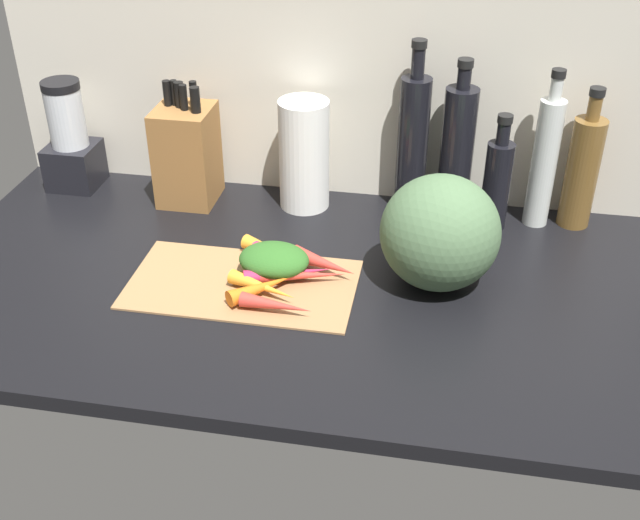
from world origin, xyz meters
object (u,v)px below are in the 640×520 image
(knife_block, at_px, (187,153))
(bottle_1, at_px, (457,152))
(carrot_2, at_px, (299,275))
(bottle_2, at_px, (497,182))
(cutting_board, at_px, (242,283))
(bottle_4, at_px, (582,170))
(bottle_3, at_px, (544,160))
(carrot_3, at_px, (276,305))
(carrot_1, at_px, (272,251))
(bottle_0, at_px, (413,142))
(carrot_7, at_px, (288,273))
(carrot_4, at_px, (262,287))
(carrot_5, at_px, (262,287))
(blender_appliance, at_px, (70,142))
(carrot_6, at_px, (282,261))
(carrot_0, at_px, (324,263))
(winter_squash, at_px, (440,233))
(paper_towel_roll, at_px, (304,155))

(knife_block, relative_size, bottle_1, 0.78)
(carrot_2, height_order, bottle_2, bottle_2)
(cutting_board, height_order, bottle_4, bottle_4)
(bottle_1, relative_size, bottle_3, 1.03)
(carrot_3, bearing_deg, bottle_4, 38.58)
(carrot_1, relative_size, bottle_1, 0.38)
(bottle_0, bearing_deg, carrot_7, -120.09)
(carrot_4, height_order, carrot_5, carrot_4)
(blender_appliance, distance_m, bottle_1, 0.87)
(carrot_4, xyz_separation_m, carrot_7, (0.04, 0.06, -0.00))
(carrot_5, xyz_separation_m, bottle_1, (0.33, 0.38, 0.13))
(blender_appliance, height_order, bottle_3, bottle_3)
(carrot_6, distance_m, carrot_7, 0.04)
(bottle_0, bearing_deg, carrot_0, -114.54)
(carrot_5, bearing_deg, carrot_7, 54.02)
(carrot_6, distance_m, bottle_2, 0.48)
(carrot_0, relative_size, winter_squash, 0.62)
(winter_squash, bearing_deg, carrot_6, -177.45)
(carrot_5, height_order, bottle_4, bottle_4)
(bottle_4, bearing_deg, bottle_1, -177.44)
(carrot_5, height_order, blender_appliance, blender_appliance)
(carrot_5, distance_m, bottle_3, 0.65)
(blender_appliance, height_order, paper_towel_roll, blender_appliance)
(carrot_1, height_order, bottle_4, bottle_4)
(cutting_board, bearing_deg, bottle_4, 29.31)
(knife_block, xyz_separation_m, bottle_3, (0.76, 0.03, 0.03))
(carrot_6, bearing_deg, bottle_4, 27.44)
(carrot_7, bearing_deg, paper_towel_roll, 95.58)
(bottle_2, bearing_deg, bottle_1, 160.89)
(bottle_3, bearing_deg, carrot_3, -137.65)
(cutting_board, xyz_separation_m, carrot_5, (0.05, -0.03, 0.02))
(carrot_2, bearing_deg, carrot_3, -101.91)
(paper_towel_roll, relative_size, bottle_2, 0.97)
(bottle_3, bearing_deg, carrot_7, -145.33)
(carrot_0, xyz_separation_m, bottle_2, (0.32, 0.25, 0.08))
(carrot_2, distance_m, knife_block, 0.44)
(carrot_1, distance_m, carrot_2, 0.10)
(paper_towel_roll, bearing_deg, carrot_4, -91.02)
(carrot_0, xyz_separation_m, bottle_1, (0.23, 0.28, 0.12))
(carrot_6, height_order, bottle_0, bottle_0)
(carrot_6, relative_size, bottle_0, 0.38)
(cutting_board, xyz_separation_m, paper_towel_roll, (0.05, 0.34, 0.12))
(carrot_2, height_order, carrot_4, carrot_4)
(carrot_1, xyz_separation_m, bottle_1, (0.34, 0.25, 0.13))
(paper_towel_roll, height_order, bottle_0, bottle_0)
(carrot_5, height_order, carrot_6, carrot_6)
(bottle_2, bearing_deg, carrot_1, -152.70)
(winter_squash, distance_m, bottle_0, 0.31)
(carrot_0, bearing_deg, carrot_2, -131.81)
(carrot_0, relative_size, carrot_2, 0.77)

